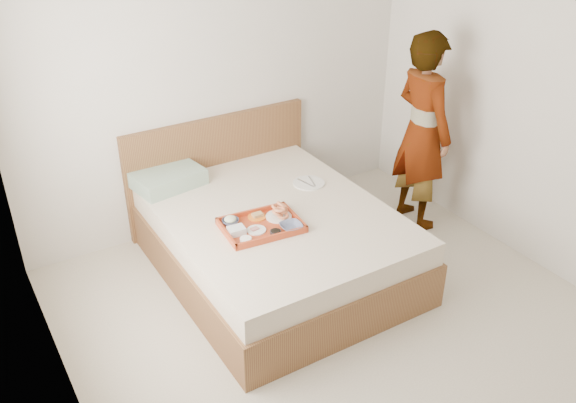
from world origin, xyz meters
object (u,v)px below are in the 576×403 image
at_px(tray, 261,225).
at_px(bed, 276,242).
at_px(person, 422,132).
at_px(dinner_plate, 309,183).

bearing_deg(tray, bed, 41.78).
bearing_deg(bed, tray, -143.70).
relative_size(tray, person, 0.33).
bearing_deg(tray, person, 11.84).
height_order(dinner_plate, person, person).
xyz_separation_m(bed, dinner_plate, (0.46, 0.25, 0.27)).
height_order(tray, person, person).
relative_size(tray, dinner_plate, 2.14).
distance_m(bed, tray, 0.38).
xyz_separation_m(bed, person, (1.44, 0.04, 0.58)).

